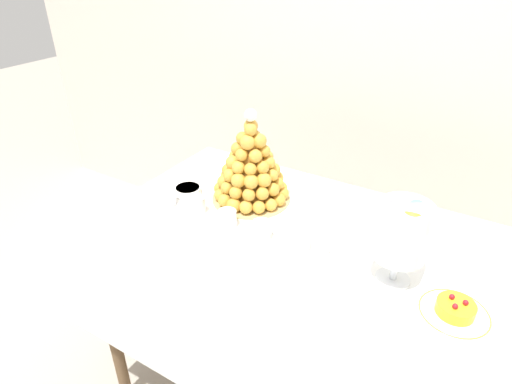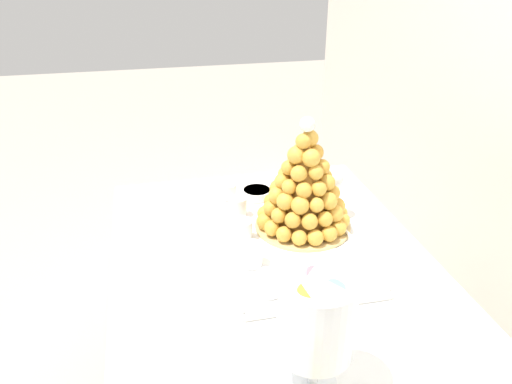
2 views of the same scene
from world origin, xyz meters
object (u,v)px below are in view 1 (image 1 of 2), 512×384
object	(u,v)px
dessert_cup_mid_left	(198,205)
fruit_tart_plate	(455,311)
dessert_cup_mid_right	(262,231)
creme_brulee_ramekin	(188,190)
macaron_goblet	(402,232)
dessert_cup_centre	(227,219)
dessert_cup_right	(300,242)
wine_glass	(252,156)
croquembouche	(251,166)
serving_tray	(246,210)
dessert_cup_left	(168,198)

from	to	relation	value
dessert_cup_mid_left	fruit_tart_plate	size ratio (longest dim) A/B	0.34
dessert_cup_mid_right	fruit_tart_plate	bearing A→B (deg)	-1.84
creme_brulee_ramekin	macaron_goblet	world-z (taller)	macaron_goblet
fruit_tart_plate	macaron_goblet	bearing A→B (deg)	163.78
dessert_cup_centre	dessert_cup_right	world-z (taller)	dessert_cup_centre
dessert_cup_centre	dessert_cup_mid_right	distance (m)	0.13
fruit_tart_plate	wine_glass	size ratio (longest dim) A/B	1.09
croquembouche	fruit_tart_plate	xyz separation A→B (m)	(0.72, -0.20, -0.12)
serving_tray	creme_brulee_ramekin	xyz separation A→B (m)	(-0.24, -0.02, 0.02)
dessert_cup_mid_right	dessert_cup_right	bearing A→B (deg)	6.71
dessert_cup_mid_left	dessert_cup_centre	bearing A→B (deg)	-6.93
fruit_tart_plate	wine_glass	distance (m)	0.84
dessert_cup_centre	creme_brulee_ramekin	xyz separation A→B (m)	(-0.24, 0.10, -0.01)
dessert_cup_mid_left	wine_glass	distance (m)	0.29
creme_brulee_ramekin	macaron_goblet	distance (m)	0.78
dessert_cup_mid_right	dessert_cup_right	xyz separation A→B (m)	(0.12, 0.01, -0.00)
dessert_cup_mid_left	dessert_cup_centre	distance (m)	0.13
dessert_cup_centre	dessert_cup_mid_right	bearing A→B (deg)	-0.09
dessert_cup_mid_right	dessert_cup_right	size ratio (longest dim) A/B	0.96
dessert_cup_left	dessert_cup_mid_right	size ratio (longest dim) A/B	0.96
macaron_goblet	wine_glass	xyz separation A→B (m)	(-0.61, 0.26, -0.04)
fruit_tart_plate	wine_glass	world-z (taller)	wine_glass
serving_tray	fruit_tart_plate	distance (m)	0.71
macaron_goblet	wine_glass	world-z (taller)	macaron_goblet
croquembouche	dessert_cup_right	size ratio (longest dim) A/B	5.42
dessert_cup_left	macaron_goblet	bearing A→B (deg)	1.78
croquembouche	dessert_cup_mid_left	size ratio (longest dim) A/B	5.65
dessert_cup_mid_left	macaron_goblet	bearing A→B (deg)	1.22
serving_tray	creme_brulee_ramekin	bearing A→B (deg)	-176.36
dessert_cup_centre	dessert_cup_mid_right	world-z (taller)	dessert_cup_mid_right
dessert_cup_right	fruit_tart_plate	bearing A→B (deg)	-4.21
dessert_cup_mid_right	creme_brulee_ramekin	bearing A→B (deg)	165.02
wine_glass	dessert_cup_mid_right	bearing A→B (deg)	-53.96
dessert_cup_centre	wine_glass	size ratio (longest dim) A/B	0.37
dessert_cup_centre	creme_brulee_ramekin	bearing A→B (deg)	157.86
dessert_cup_mid_left	dessert_cup_mid_right	xyz separation A→B (m)	(0.26, -0.02, 0.00)
dessert_cup_mid_left	macaron_goblet	xyz separation A→B (m)	(0.66, 0.01, 0.12)
dessert_cup_mid_right	fruit_tart_plate	world-z (taller)	dessert_cup_mid_right
dessert_cup_centre	wine_glass	bearing A→B (deg)	106.24
dessert_cup_left	wine_glass	bearing A→B (deg)	58.86
serving_tray	dessert_cup_centre	distance (m)	0.12
serving_tray	dessert_cup_centre	size ratio (longest dim) A/B	11.39
creme_brulee_ramekin	dessert_cup_right	bearing A→B (deg)	-9.73
croquembouche	fruit_tart_plate	bearing A→B (deg)	-15.84
creme_brulee_ramekin	dessert_cup_left	bearing A→B (deg)	-98.74
serving_tray	dessert_cup_right	xyz separation A→B (m)	(0.25, -0.10, 0.03)
croquembouche	dessert_cup_mid_right	world-z (taller)	croquembouche
dessert_cup_mid_left	creme_brulee_ramekin	world-z (taller)	dessert_cup_mid_left
serving_tray	dessert_cup_centre	bearing A→B (deg)	-88.31
croquembouche	dessert_cup_mid_right	bearing A→B (deg)	-50.62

